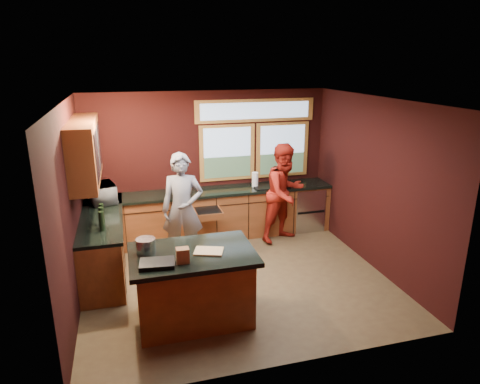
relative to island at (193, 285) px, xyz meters
name	(u,v)px	position (x,y,z in m)	size (l,w,h in m)	color
floor	(237,279)	(0.80, 0.85, -0.48)	(4.50, 4.50, 0.00)	brown
room_shell	(191,163)	(0.20, 1.17, 1.32)	(4.52, 4.02, 2.71)	black
back_counter	(224,213)	(1.00, 2.55, -0.01)	(4.50, 0.64, 0.93)	brown
left_counter	(103,243)	(-1.15, 1.70, -0.01)	(0.64, 2.30, 0.93)	brown
island	(193,285)	(0.00, 0.00, 0.00)	(1.55, 1.05, 0.95)	brown
person_grey	(183,209)	(0.12, 1.67, 0.44)	(0.67, 0.44, 1.84)	slate
person_red	(285,193)	(2.04, 2.10, 0.43)	(0.88, 0.69, 1.82)	#A01D12
microwave	(103,193)	(-1.12, 2.36, 0.61)	(0.57, 0.39, 0.32)	#999999
potted_plant	(282,175)	(2.16, 2.60, 0.64)	(0.34, 0.29, 0.37)	#999999
paper_towel	(255,180)	(1.61, 2.55, 0.59)	(0.12, 0.12, 0.28)	white
cutting_board	(209,251)	(0.20, -0.05, 0.48)	(0.35, 0.25, 0.02)	tan
stock_pot	(146,245)	(-0.55, 0.15, 0.56)	(0.24, 0.24, 0.18)	#B3B3B8
paper_bag	(183,255)	(-0.15, -0.25, 0.56)	(0.15, 0.12, 0.18)	brown
black_tray	(157,264)	(-0.45, -0.25, 0.49)	(0.40, 0.28, 0.05)	black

